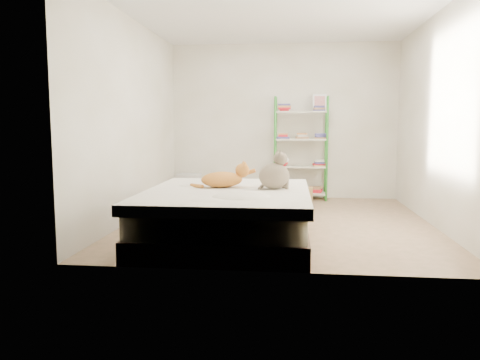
# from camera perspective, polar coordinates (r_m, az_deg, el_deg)

# --- Properties ---
(room) EXTENTS (3.81, 4.21, 2.61)m
(room) POSITION_cam_1_polar(r_m,az_deg,el_deg) (5.94, 4.85, 7.32)
(room) COLOR tan
(room) RESTS_ON ground
(bed) EXTENTS (1.73, 2.15, 0.55)m
(bed) POSITION_cam_1_polar(r_m,az_deg,el_deg) (5.02, -1.52, -4.30)
(bed) COLOR #4B332A
(bed) RESTS_ON ground
(orange_cat) EXTENTS (0.61, 0.45, 0.22)m
(orange_cat) POSITION_cam_1_polar(r_m,az_deg,el_deg) (5.17, -2.22, 0.31)
(orange_cat) COLOR orange
(orange_cat) RESTS_ON bed
(grey_cat) EXTENTS (0.44, 0.41, 0.41)m
(grey_cat) POSITION_cam_1_polar(r_m,az_deg,el_deg) (5.03, 4.19, 1.19)
(grey_cat) COLOR gray
(grey_cat) RESTS_ON bed
(shelf_unit) EXTENTS (0.88, 0.36, 1.74)m
(shelf_unit) POSITION_cam_1_polar(r_m,az_deg,el_deg) (7.83, 7.45, 3.51)
(shelf_unit) COLOR green
(shelf_unit) RESTS_ON ground
(cardboard_box) EXTENTS (0.55, 0.57, 0.36)m
(cardboard_box) POSITION_cam_1_polar(r_m,az_deg,el_deg) (7.03, 6.64, -2.15)
(cardboard_box) COLOR #9C7A50
(cardboard_box) RESTS_ON ground
(white_bin) EXTENTS (0.40, 0.36, 0.41)m
(white_bin) POSITION_cam_1_polar(r_m,az_deg,el_deg) (8.04, -6.22, -0.68)
(white_bin) COLOR silver
(white_bin) RESTS_ON ground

